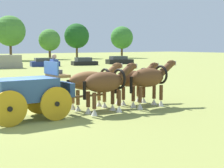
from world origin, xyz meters
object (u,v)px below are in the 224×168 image
at_px(draft_horse_lead_off, 150,79).
at_px(parked_vehicle_f, 84,62).
at_px(parked_vehicle_e, 45,63).
at_px(draft_horse_rear_off, 106,83).
at_px(parked_vehicle_g, 119,60).
at_px(show_wagon, 29,91).
at_px(draft_horse_lead_near, 133,79).
at_px(parked_vehicle_d, 6,62).
at_px(draft_horse_rear_near, 91,81).

distance_m(draft_horse_lead_off, parked_vehicle_f, 36.01).
bearing_deg(parked_vehicle_f, parked_vehicle_e, 175.80).
distance_m(draft_horse_rear_off, parked_vehicle_f, 37.19).
height_order(parked_vehicle_f, parked_vehicle_g, parked_vehicle_g).
height_order(draft_horse_lead_off, parked_vehicle_g, draft_horse_lead_off).
height_order(show_wagon, draft_horse_lead_off, show_wagon).
distance_m(show_wagon, draft_horse_lead_near, 6.04).
bearing_deg(parked_vehicle_d, draft_horse_rear_near, -98.26).
distance_m(show_wagon, draft_horse_rear_near, 3.46).
relative_size(draft_horse_rear_near, parked_vehicle_g, 0.70).
distance_m(show_wagon, draft_horse_lead_off, 6.03).
height_order(show_wagon, draft_horse_rear_near, show_wagon).
bearing_deg(parked_vehicle_d, show_wagon, -103.87).
bearing_deg(draft_horse_lead_off, parked_vehicle_f, 67.01).
height_order(draft_horse_lead_off, parked_vehicle_e, draft_horse_lead_off).
bearing_deg(parked_vehicle_e, draft_horse_lead_near, -103.68).
relative_size(parked_vehicle_d, parked_vehicle_g, 0.97).
relative_size(show_wagon, parked_vehicle_f, 1.34).
distance_m(parked_vehicle_d, parked_vehicle_g, 18.89).
bearing_deg(draft_horse_rear_off, draft_horse_lead_off, 2.36).
xyz_separation_m(show_wagon, draft_horse_lead_near, (5.98, 0.89, 0.06)).
bearing_deg(parked_vehicle_f, draft_horse_lead_off, -112.99).
bearing_deg(draft_horse_lead_near, show_wagon, -171.53).
bearing_deg(parked_vehicle_g, show_wagon, -129.08).
xyz_separation_m(parked_vehicle_f, parked_vehicle_g, (6.69, 0.22, 0.04)).
relative_size(draft_horse_rear_near, draft_horse_lead_off, 1.05).
bearing_deg(parked_vehicle_f, draft_horse_lead_near, -113.88).
bearing_deg(parked_vehicle_f, parked_vehicle_g, 1.87).
bearing_deg(show_wagon, draft_horse_lead_near, 8.47).
bearing_deg(parked_vehicle_e, parked_vehicle_d, -168.60).
bearing_deg(draft_horse_lead_off, parked_vehicle_d, 86.67).
bearing_deg(draft_horse_rear_near, draft_horse_lead_off, -24.28).
xyz_separation_m(draft_horse_lead_near, parked_vehicle_f, (14.09, 31.84, -0.75)).
relative_size(parked_vehicle_e, parked_vehicle_g, 0.95).
bearing_deg(parked_vehicle_g, draft_horse_rear_off, -124.90).
distance_m(draft_horse_lead_near, parked_vehicle_d, 31.16).
height_order(draft_horse_lead_off, parked_vehicle_f, draft_horse_lead_off).
bearing_deg(parked_vehicle_e, parked_vehicle_g, -1.06).
bearing_deg(show_wagon, parked_vehicle_e, 67.37).
xyz_separation_m(draft_horse_rear_near, draft_horse_lead_off, (2.64, -1.19, 0.10)).
distance_m(draft_horse_rear_off, draft_horse_lead_near, 2.92).
bearing_deg(parked_vehicle_d, draft_horse_rear_off, -97.85).
distance_m(draft_horse_lead_near, parked_vehicle_g, 38.21).
relative_size(show_wagon, draft_horse_rear_off, 1.84).
height_order(draft_horse_rear_off, draft_horse_lead_off, draft_horse_lead_off).
xyz_separation_m(draft_horse_rear_off, parked_vehicle_g, (23.34, 33.46, -0.80)).
relative_size(show_wagon, parked_vehicle_d, 1.23).
height_order(draft_horse_rear_off, parked_vehicle_e, draft_horse_rear_off).
bearing_deg(parked_vehicle_d, parked_vehicle_e, 11.40).
height_order(draft_horse_rear_near, draft_horse_rear_off, draft_horse_rear_off).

